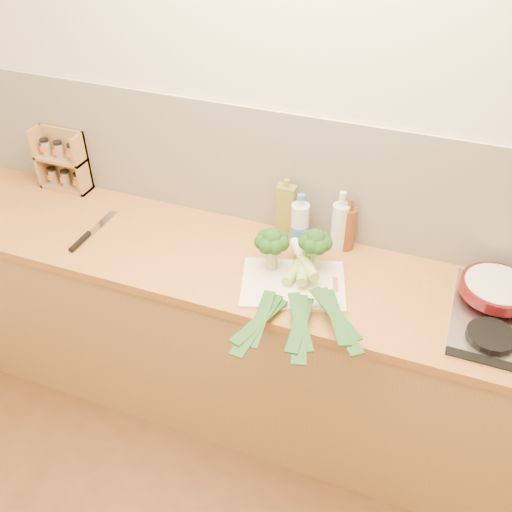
% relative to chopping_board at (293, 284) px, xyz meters
% --- Properties ---
extents(room_shell, '(3.50, 3.50, 3.50)m').
position_rel_chopping_board_xyz_m(room_shell, '(-0.13, 0.37, 0.26)').
color(room_shell, beige).
rests_on(room_shell, ground).
extents(counter, '(3.20, 0.62, 0.90)m').
position_rel_chopping_board_xyz_m(counter, '(-0.13, 0.08, -0.46)').
color(counter, '#A47444').
rests_on(counter, ground).
extents(chopping_board, '(0.47, 0.40, 0.01)m').
position_rel_chopping_board_xyz_m(chopping_board, '(0.00, 0.00, 0.00)').
color(chopping_board, white).
rests_on(chopping_board, counter).
extents(broccoli_left, '(0.14, 0.14, 0.19)m').
position_rel_chopping_board_xyz_m(broccoli_left, '(-0.11, 0.06, 0.13)').
color(broccoli_left, '#A1BE6F').
rests_on(broccoli_left, chopping_board).
extents(broccoli_right, '(0.13, 0.13, 0.19)m').
position_rel_chopping_board_xyz_m(broccoli_right, '(0.05, 0.11, 0.13)').
color(broccoli_right, '#A1BE6F').
rests_on(broccoli_right, chopping_board).
extents(leek_front, '(0.13, 0.72, 0.04)m').
position_rel_chopping_board_xyz_m(leek_front, '(-0.02, -0.02, 0.03)').
color(leek_front, white).
rests_on(leek_front, chopping_board).
extents(leek_mid, '(0.23, 0.65, 0.04)m').
position_rel_chopping_board_xyz_m(leek_mid, '(0.04, -0.04, 0.05)').
color(leek_mid, white).
rests_on(leek_mid, chopping_board).
extents(leek_back, '(0.42, 0.55, 0.04)m').
position_rel_chopping_board_xyz_m(leek_back, '(0.09, -0.02, 0.07)').
color(leek_back, white).
rests_on(leek_back, chopping_board).
extents(chefs_knife, '(0.04, 0.34, 0.02)m').
position_rel_chopping_board_xyz_m(chefs_knife, '(-0.94, -0.03, 0.00)').
color(chefs_knife, silver).
rests_on(chefs_knife, counter).
extents(skillet, '(0.39, 0.27, 0.05)m').
position_rel_chopping_board_xyz_m(skillet, '(0.74, 0.19, 0.06)').
color(skillet, '#500D10').
rests_on(skillet, gas_hob).
extents(spice_rack, '(0.25, 0.10, 0.30)m').
position_rel_chopping_board_xyz_m(spice_rack, '(-1.27, 0.32, 0.12)').
color(spice_rack, tan).
rests_on(spice_rack, counter).
extents(oil_tin, '(0.08, 0.05, 0.28)m').
position_rel_chopping_board_xyz_m(oil_tin, '(-0.14, 0.31, 0.12)').
color(oil_tin, olive).
rests_on(oil_tin, counter).
extents(glass_bottle, '(0.07, 0.07, 0.27)m').
position_rel_chopping_board_xyz_m(glass_bottle, '(0.10, 0.30, 0.11)').
color(glass_bottle, silver).
rests_on(glass_bottle, counter).
extents(amber_bottle, '(0.06, 0.06, 0.24)m').
position_rel_chopping_board_xyz_m(amber_bottle, '(0.13, 0.31, 0.10)').
color(amber_bottle, brown).
rests_on(amber_bottle, counter).
extents(water_bottle, '(0.08, 0.08, 0.23)m').
position_rel_chopping_board_xyz_m(water_bottle, '(-0.06, 0.27, 0.09)').
color(water_bottle, silver).
rests_on(water_bottle, counter).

